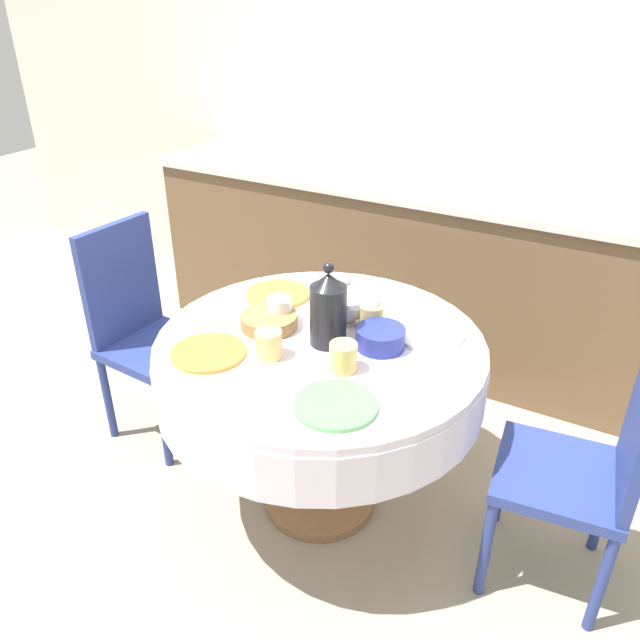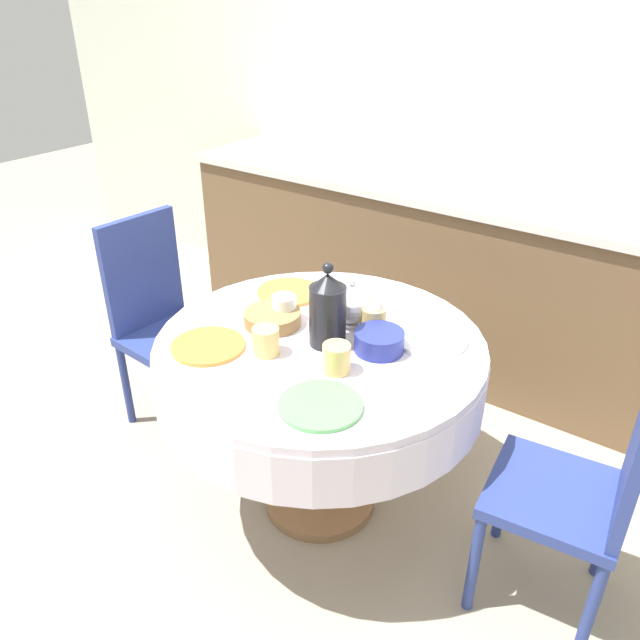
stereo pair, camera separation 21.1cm
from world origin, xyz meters
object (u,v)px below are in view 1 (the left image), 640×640
chair_right (142,325)px  teapot (347,302)px  coffee_carafe (327,310)px  chair_left (592,460)px

chair_right → teapot: bearing=99.6°
coffee_carafe → chair_left: bearing=7.0°
chair_right → teapot: chair_right is taller
chair_left → chair_right: 1.84m
teapot → coffee_carafe: bearing=-87.6°
chair_right → teapot: size_ratio=4.85×
coffee_carafe → teapot: (-0.01, 0.16, -0.05)m
coffee_carafe → teapot: coffee_carafe is taller
chair_left → teapot: 0.95m
coffee_carafe → teapot: size_ratio=1.50×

